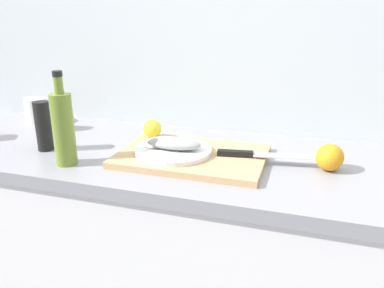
% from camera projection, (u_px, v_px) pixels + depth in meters
% --- Properties ---
extents(back_wall, '(3.20, 0.05, 2.50)m').
position_uv_depth(back_wall, '(234.00, 38.00, 1.42)').
color(back_wall, silver).
rests_on(back_wall, ground_plane).
extents(kitchen_counter, '(2.00, 0.60, 0.90)m').
position_uv_depth(kitchen_counter, '(208.00, 274.00, 1.39)').
color(kitchen_counter, white).
rests_on(kitchen_counter, ground_plane).
extents(cutting_board, '(0.46, 0.31, 0.02)m').
position_uv_depth(cutting_board, '(192.00, 156.00, 1.22)').
color(cutting_board, tan).
rests_on(cutting_board, kitchen_counter).
extents(white_plate, '(0.24, 0.24, 0.01)m').
position_uv_depth(white_plate, '(173.00, 151.00, 1.21)').
color(white_plate, white).
rests_on(white_plate, cutting_board).
extents(fish_fillet, '(0.18, 0.08, 0.04)m').
position_uv_depth(fish_fillet, '(173.00, 143.00, 1.20)').
color(fish_fillet, '#999E99').
rests_on(fish_fillet, white_plate).
extents(chef_knife, '(0.29, 0.07, 0.02)m').
position_uv_depth(chef_knife, '(253.00, 154.00, 1.18)').
color(chef_knife, silver).
rests_on(chef_knife, cutting_board).
extents(lemon_0, '(0.06, 0.06, 0.06)m').
position_uv_depth(lemon_0, '(152.00, 128.00, 1.36)').
color(lemon_0, yellow).
rests_on(lemon_0, cutting_board).
extents(olive_oil_bottle, '(0.06, 0.06, 0.28)m').
position_uv_depth(olive_oil_bottle, '(63.00, 128.00, 1.15)').
color(olive_oil_bottle, olive).
rests_on(olive_oil_bottle, kitchen_counter).
extents(coffee_mug_2, '(0.13, 0.09, 0.10)m').
position_uv_depth(coffee_mug_2, '(37.00, 111.00, 1.60)').
color(coffee_mug_2, white).
rests_on(coffee_mug_2, kitchen_counter).
extents(orange_2, '(0.08, 0.08, 0.08)m').
position_uv_depth(orange_2, '(330.00, 157.00, 1.13)').
color(orange_2, orange).
rests_on(orange_2, kitchen_counter).
extents(orange_3, '(0.08, 0.08, 0.08)m').
position_uv_depth(orange_3, '(64.00, 119.00, 1.52)').
color(orange_3, orange).
rests_on(orange_3, kitchen_counter).
extents(pepper_mill, '(0.05, 0.05, 0.17)m').
position_uv_depth(pepper_mill, '(43.00, 126.00, 1.28)').
color(pepper_mill, black).
rests_on(pepper_mill, kitchen_counter).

